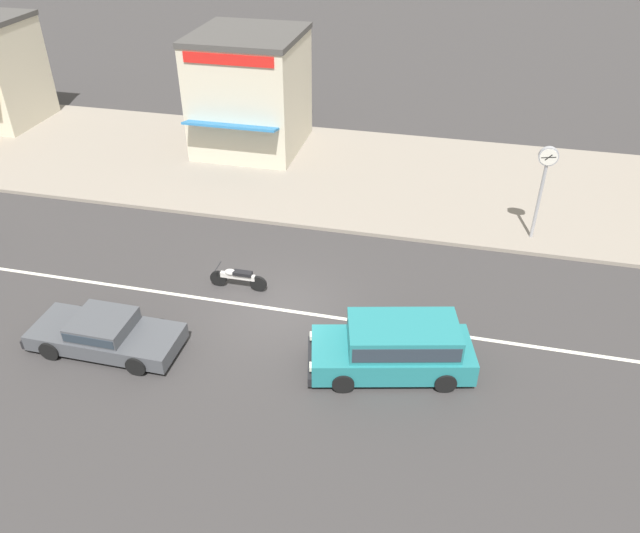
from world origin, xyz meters
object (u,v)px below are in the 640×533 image
at_px(motorcycle_1, 237,277).
at_px(street_clock, 545,171).
at_px(sedan_dark_grey_3, 105,333).
at_px(minivan_teal_0, 397,346).
at_px(shopfront_corner_warung, 250,91).

relative_size(motorcycle_1, street_clock, 0.55).
relative_size(sedan_dark_grey_3, street_clock, 1.25).
distance_m(minivan_teal_0, shopfront_corner_warung, 16.57).
bearing_deg(motorcycle_1, minivan_teal_0, -25.55).
relative_size(minivan_teal_0, motorcycle_1, 2.47).
xyz_separation_m(sedan_dark_grey_3, motorcycle_1, (2.75, 3.69, -0.11)).
distance_m(street_clock, shopfront_corner_warung, 14.07).
xyz_separation_m(motorcycle_1, shopfront_corner_warung, (-3.16, 11.25, 2.40)).
height_order(sedan_dark_grey_3, street_clock, street_clock).
distance_m(motorcycle_1, street_clock, 11.31).
bearing_deg(street_clock, sedan_dark_grey_3, -143.75).
bearing_deg(motorcycle_1, shopfront_corner_warung, 105.70).
bearing_deg(street_clock, shopfront_corner_warung, 155.43).
height_order(sedan_dark_grey_3, shopfront_corner_warung, shopfront_corner_warung).
xyz_separation_m(minivan_teal_0, shopfront_corner_warung, (-8.76, 13.92, 1.98)).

